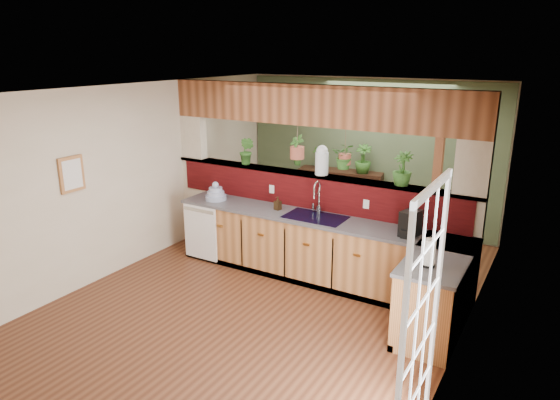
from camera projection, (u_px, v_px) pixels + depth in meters
The scene contains 28 objects.
ground at pixel (261, 304), 6.22m from camera, with size 4.60×7.00×0.01m, color #542C1A.
ceiling at pixel (258, 91), 5.47m from camera, with size 4.60×7.00×0.01m, color brown.
wall_back at pixel (368, 153), 8.74m from camera, with size 4.60×0.02×2.60m, color beige.
wall_left at pixel (121, 180), 6.97m from camera, with size 0.02×7.00×2.60m, color beige.
wall_right at pixel (464, 241), 4.73m from camera, with size 0.02×7.00×2.60m, color beige.
pass_through_partition at pixel (314, 187), 6.98m from camera, with size 4.60×0.21×2.60m.
pass_through_ledge at pixel (312, 175), 6.94m from camera, with size 4.60×0.21×0.04m, color brown.
header_beam at pixel (313, 105), 6.67m from camera, with size 4.60×0.15×0.55m, color brown.
sage_backwall at pixel (367, 153), 8.72m from camera, with size 4.55×0.02×2.55m, color #4E6243.
countertop at pixel (352, 260), 6.41m from camera, with size 4.14×1.52×0.90m.
dishwasher at pixel (200, 232), 7.36m from camera, with size 0.58×0.03×0.82m.
navy_sink at pixel (315, 223), 6.67m from camera, with size 0.82×0.50×0.18m.
french_door at pixel (421, 326), 3.75m from camera, with size 0.06×1.02×2.16m, color white.
framed_print at pixel (72, 174), 6.22m from camera, with size 0.04×0.35×0.45m.
faucet at pixel (318, 196), 6.73m from camera, with size 0.20×0.20×0.46m.
dish_stack at pixel (216, 194), 7.39m from camera, with size 0.32×0.32×0.28m.
soap_dispenser at pixel (278, 203), 6.93m from camera, with size 0.08×0.09×0.19m, color #3D2A16.
coffee_maker at pixel (410, 225), 5.93m from camera, with size 0.17×0.28×0.31m.
paper_towel at pixel (429, 253), 5.11m from camera, with size 0.15×0.15×0.31m.
glass_jar at pixel (322, 160), 6.81m from camera, with size 0.18×0.18×0.41m.
ledge_plant_left at pixel (247, 151), 7.41m from camera, with size 0.23×0.18×0.42m, color #2A571E.
ledge_plant_right at pixel (402, 169), 6.26m from camera, with size 0.24×0.24×0.44m, color #2A571E.
hanging_plant_a at pixel (297, 140), 6.93m from camera, with size 0.26×0.22×0.55m.
hanging_plant_b at pixel (345, 145), 6.57m from camera, with size 0.36×0.32×0.48m.
shelving_console at pixel (340, 197), 8.95m from camera, with size 1.49×0.40×0.99m, color black.
shelf_plant_a at pixel (318, 156), 8.97m from camera, with size 0.21×0.14×0.40m, color #2A571E.
shelf_plant_b at pixel (363, 159), 8.54m from camera, with size 0.28×0.28×0.50m, color #2A571E.
floor_plant at pixel (375, 227), 7.86m from camera, with size 0.66×0.57×0.73m, color #2A571E.
Camera 1 is at (3.04, -4.69, 3.04)m, focal length 32.00 mm.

